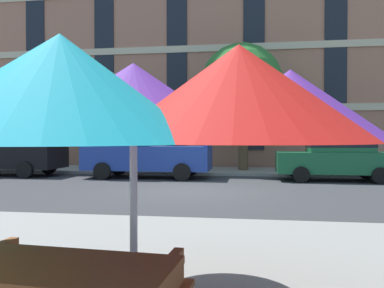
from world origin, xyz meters
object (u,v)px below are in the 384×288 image
object	(u,v)px
pickup_blue	(142,153)
street_tree_left	(46,101)
patio_umbrella	(133,106)
sedan_green	(337,156)
street_tree_middle	(244,90)

from	to	relation	value
pickup_blue	street_tree_left	bearing A→B (deg)	151.90
street_tree_left	patio_umbrella	bearing A→B (deg)	-59.14
sedan_green	street_tree_middle	world-z (taller)	street_tree_middle
sedan_green	patio_umbrella	distance (m)	13.38
sedan_green	street_tree_middle	distance (m)	5.49
pickup_blue	sedan_green	bearing A→B (deg)	-0.00
street_tree_middle	patio_umbrella	bearing A→B (deg)	-92.09
pickup_blue	sedan_green	world-z (taller)	pickup_blue
sedan_green	street_tree_middle	xyz separation A→B (m)	(-3.54, 3.00, 2.94)
pickup_blue	street_tree_left	size ratio (longest dim) A/B	1.04
pickup_blue	street_tree_middle	size ratio (longest dim) A/B	0.85
street_tree_middle	patio_umbrella	world-z (taller)	street_tree_middle
street_tree_left	street_tree_middle	world-z (taller)	street_tree_middle
street_tree_left	street_tree_middle	distance (m)	10.08
sedan_green	street_tree_left	size ratio (longest dim) A/B	0.90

